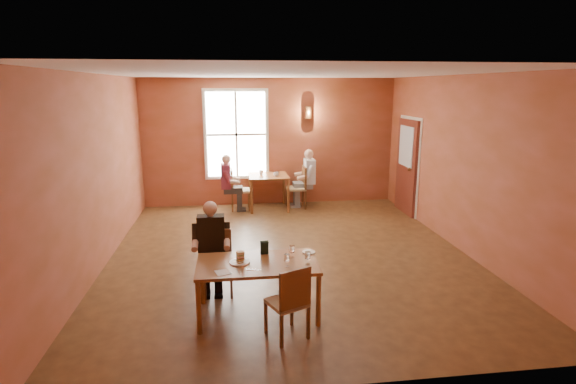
{
  "coord_description": "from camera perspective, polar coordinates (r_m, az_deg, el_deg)",
  "views": [
    {
      "loc": [
        -0.96,
        -7.17,
        2.8
      ],
      "look_at": [
        0.0,
        0.2,
        1.05
      ],
      "focal_mm": 28.0,
      "sensor_mm": 36.0,
      "label": 1
    }
  ],
  "objects": [
    {
      "name": "ground",
      "position": [
        7.75,
        0.19,
        -7.91
      ],
      "size": [
        6.0,
        7.0,
        0.01
      ],
      "primitive_type": "cube",
      "color": "brown",
      "rests_on": "ground"
    },
    {
      "name": "wall_back",
      "position": [
        10.79,
        -2.28,
        6.33
      ],
      "size": [
        6.0,
        0.04,
        3.0
      ],
      "primitive_type": "cube",
      "color": "brown",
      "rests_on": "ground"
    },
    {
      "name": "wall_front",
      "position": [
        4.01,
        6.89,
        -5.79
      ],
      "size": [
        6.0,
        0.04,
        3.0
      ],
      "primitive_type": "cube",
      "color": "brown",
      "rests_on": "ground"
    },
    {
      "name": "wall_left",
      "position": [
        7.56,
        -22.97,
        2.3
      ],
      "size": [
        0.04,
        7.0,
        3.0
      ],
      "primitive_type": "cube",
      "color": "brown",
      "rests_on": "ground"
    },
    {
      "name": "wall_right",
      "position": [
        8.29,
        21.26,
        3.33
      ],
      "size": [
        0.04,
        7.0,
        3.0
      ],
      "primitive_type": "cube",
      "color": "brown",
      "rests_on": "ground"
    },
    {
      "name": "ceiling",
      "position": [
        7.23,
        0.21,
        14.84
      ],
      "size": [
        6.0,
        7.0,
        0.04
      ],
      "primitive_type": "cube",
      "color": "white",
      "rests_on": "wall_back"
    },
    {
      "name": "window",
      "position": [
        10.67,
        -6.58,
        7.26
      ],
      "size": [
        1.36,
        0.1,
        1.96
      ],
      "primitive_type": "cube",
      "color": "white",
      "rests_on": "wall_back"
    },
    {
      "name": "door",
      "position": [
        10.39,
        14.77,
        3.12
      ],
      "size": [
        0.12,
        1.04,
        2.1
      ],
      "primitive_type": "cube",
      "color": "maroon",
      "rests_on": "ground"
    },
    {
      "name": "wall_sconce",
      "position": [
        10.74,
        2.6,
        10.05
      ],
      "size": [
        0.16,
        0.16,
        0.28
      ],
      "primitive_type": "cylinder",
      "color": "brown",
      "rests_on": "wall_back"
    },
    {
      "name": "main_table",
      "position": [
        5.73,
        -3.89,
        -12.14
      ],
      "size": [
        1.48,
        0.83,
        0.69
      ],
      "primitive_type": null,
      "color": "brown",
      "rests_on": "ground"
    },
    {
      "name": "chair_diner_main",
      "position": [
        6.28,
        -8.9,
        -9.0
      ],
      "size": [
        0.39,
        0.39,
        0.88
      ],
      "primitive_type": null,
      "rotation": [
        0.0,
        0.0,
        3.14
      ],
      "color": "brown",
      "rests_on": "ground"
    },
    {
      "name": "diner_main",
      "position": [
        6.19,
        -8.96,
        -7.61
      ],
      "size": [
        0.49,
        0.49,
        1.22
      ],
      "primitive_type": null,
      "rotation": [
        0.0,
        0.0,
        3.14
      ],
      "color": "black",
      "rests_on": "ground"
    },
    {
      "name": "chair_empty",
      "position": [
        5.21,
        -0.15,
        -13.65
      ],
      "size": [
        0.52,
        0.52,
        0.88
      ],
      "primitive_type": null,
      "rotation": [
        0.0,
        0.0,
        0.43
      ],
      "color": "#46280F",
      "rests_on": "ground"
    },
    {
      "name": "plate_food",
      "position": [
        5.59,
        -6.16,
        -8.77
      ],
      "size": [
        0.33,
        0.33,
        0.03
      ],
      "primitive_type": "cylinder",
      "rotation": [
        0.0,
        0.0,
        -0.35
      ],
      "color": "white",
      "rests_on": "main_table"
    },
    {
      "name": "sandwich",
      "position": [
        5.63,
        -6.07,
        -8.21
      ],
      "size": [
        0.11,
        0.1,
        0.11
      ],
      "primitive_type": "cube",
      "rotation": [
        0.0,
        0.0,
        0.26
      ],
      "color": "tan",
      "rests_on": "main_table"
    },
    {
      "name": "goblet_a",
      "position": [
        5.69,
        0.53,
        -7.54
      ],
      "size": [
        0.09,
        0.09,
        0.17
      ],
      "primitive_type": null,
      "rotation": [
        0.0,
        0.0,
        -0.42
      ],
      "color": "white",
      "rests_on": "main_table"
    },
    {
      "name": "goblet_b",
      "position": [
        5.49,
        2.53,
        -8.33
      ],
      "size": [
        0.09,
        0.09,
        0.18
      ],
      "primitive_type": null,
      "rotation": [
        0.0,
        0.0,
        0.34
      ],
      "color": "white",
      "rests_on": "main_table"
    },
    {
      "name": "goblet_c",
      "position": [
        5.42,
        -0.13,
        -8.63
      ],
      "size": [
        0.09,
        0.09,
        0.17
      ],
      "primitive_type": null,
      "rotation": [
        0.0,
        0.0,
        0.39
      ],
      "color": "white",
      "rests_on": "main_table"
    },
    {
      "name": "menu_stand",
      "position": [
        5.82,
        -3.01,
        -7.07
      ],
      "size": [
        0.11,
        0.07,
        0.17
      ],
      "primitive_type": "cube",
      "rotation": [
        0.0,
        0.0,
        0.12
      ],
      "color": "black",
      "rests_on": "main_table"
    },
    {
      "name": "knife",
      "position": [
        5.38,
        -4.5,
        -9.82
      ],
      "size": [
        0.19,
        0.06,
        0.0
      ],
      "primitive_type": "cube",
      "rotation": [
        0.0,
        0.0,
        -0.26
      ],
      "color": "white",
      "rests_on": "main_table"
    },
    {
      "name": "napkin",
      "position": [
        5.35,
        -8.27,
        -10.06
      ],
      "size": [
        0.2,
        0.2,
        0.01
      ],
      "primitive_type": "cube",
      "rotation": [
        0.0,
        0.0,
        0.29
      ],
      "color": "silver",
      "rests_on": "main_table"
    },
    {
      "name": "side_plate",
      "position": [
        5.9,
        2.65,
        -7.63
      ],
      "size": [
        0.22,
        0.22,
        0.01
      ],
      "primitive_type": "cylinder",
      "rotation": [
        0.0,
        0.0,
        -0.39
      ],
      "color": "white",
      "rests_on": "main_table"
    },
    {
      "name": "sunglasses",
      "position": [
        5.4,
        2.42,
        -9.64
      ],
      "size": [
        0.12,
        0.09,
        0.01
      ],
      "primitive_type": "cube",
      "rotation": [
        0.0,
        0.0,
        0.56
      ],
      "color": "black",
      "rests_on": "main_table"
    },
    {
      "name": "second_table",
      "position": [
        10.49,
        -2.5,
        0.01
      ],
      "size": [
        0.91,
        0.91,
        0.8
      ],
      "primitive_type": null,
      "color": "brown",
      "rests_on": "ground"
    },
    {
      "name": "chair_diner_white",
      "position": [
        10.54,
        1.02,
        0.6
      ],
      "size": [
        0.43,
        0.43,
        0.98
      ],
      "primitive_type": null,
      "rotation": [
        0.0,
        0.0,
        1.57
      ],
      "color": "#552E1B",
      "rests_on": "ground"
    },
    {
      "name": "diner_white",
      "position": [
        10.51,
        1.18,
        1.51
      ],
      "size": [
        0.53,
        0.53,
        1.32
      ],
      "primitive_type": null,
      "rotation": [
        0.0,
        0.0,
        1.57
      ],
      "color": "silver",
      "rests_on": "ground"
    },
    {
      "name": "chair_diner_maroon",
      "position": [
        10.43,
        -6.06,
        0.33
      ],
      "size": [
        0.42,
        0.42,
        0.96
      ],
      "primitive_type": null,
      "rotation": [
        0.0,
        0.0,
        -1.57
      ],
      "color": "brown",
      "rests_on": "ground"
    },
    {
      "name": "diner_maroon",
      "position": [
        10.4,
        -6.25,
        1.15
      ],
      "size": [
        0.51,
        0.51,
        1.27
      ],
      "primitive_type": null,
      "rotation": [
        0.0,
        0.0,
        -1.57
      ],
      "color": "maroon",
      "rests_on": "ground"
    },
    {
      "name": "cup_a",
      "position": [
        10.27,
        -1.51,
        2.29
      ],
      "size": [
        0.13,
        0.13,
        0.09
      ],
      "primitive_type": "imported",
      "rotation": [
        0.0,
        0.0,
        0.17
      ],
      "color": "silver",
      "rests_on": "second_table"
    },
    {
      "name": "cup_b",
      "position": [
        10.46,
        -3.42,
        2.49
      ],
      "size": [
        0.13,
        0.13,
        0.1
      ],
      "primitive_type": "imported",
      "rotation": [
        0.0,
        0.0,
        0.23
      ],
      "color": "silver",
      "rests_on": "second_table"
    }
  ]
}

